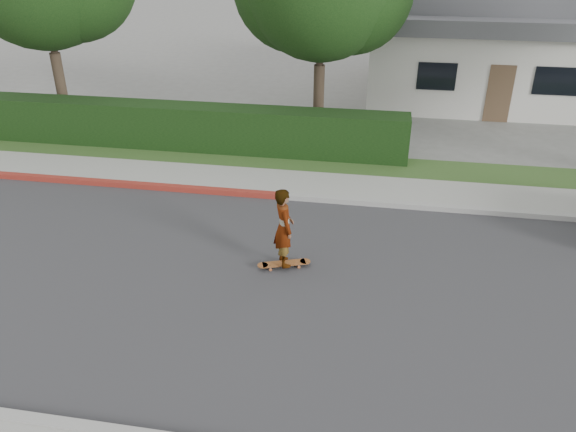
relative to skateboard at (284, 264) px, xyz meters
The scene contains 11 objects.
ground 1.95m from the skateboard, 157.50° to the right, with size 120.00×120.00×0.00m, color slate.
road 1.95m from the skateboard, 157.50° to the right, with size 60.00×8.00×0.01m, color #2D2D30.
curb_near 5.17m from the skateboard, 110.36° to the right, with size 60.00×0.20×0.15m, color #9E9E99.
curb_far 3.81m from the skateboard, 118.18° to the left, with size 60.00×0.20×0.15m, color #9E9E99.
curb_red_section 7.58m from the skateboard, 153.73° to the left, with size 12.00×0.21×0.15m, color maroon.
sidewalk_far 4.62m from the skateboard, 112.90° to the left, with size 60.00×1.60×0.12m, color gray.
planting_strip 6.13m from the skateboard, 107.06° to the left, with size 60.00×1.60×0.10m, color #2D4C1E.
hedge 8.07m from the skateboard, 126.62° to the left, with size 15.00×1.00×1.50m, color black.
house 16.59m from the skateboard, 67.87° to the left, with size 10.60×8.60×4.30m.
skateboard is the anchor object (origin of this frame).
skateboarder 0.89m from the skateboard, ahead, with size 0.64×0.42×1.75m, color white.
Camera 1 is at (3.61, -9.31, 6.60)m, focal length 35.00 mm.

